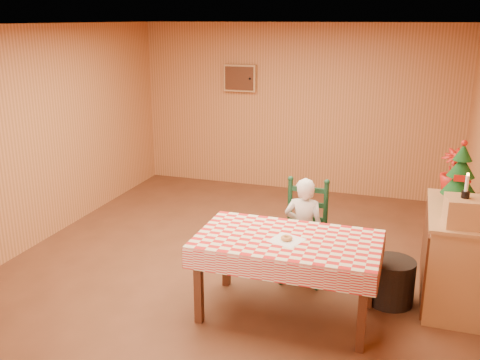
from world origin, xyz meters
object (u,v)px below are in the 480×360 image
Objects in this scene: crate at (463,212)px; christmas_tree at (461,174)px; storage_bin at (391,282)px; ladder_chair at (305,233)px; seated_child at (304,230)px; dining_table at (288,247)px; shelf_unit at (452,255)px.

christmas_tree is at bearing 90.00° from crate.
storage_bin is (-0.54, 0.14, -0.83)m from crate.
seated_child is at bearing -90.00° from ladder_chair.
ladder_chair is 1.64m from christmas_tree.
crate is 1.01m from storage_bin.
ladder_chair reaches higher than dining_table.
storage_bin is at bearing -154.47° from shelf_unit.
crate reaches higher than storage_bin.
ladder_chair reaches higher than shelf_unit.
dining_table reaches higher than storage_bin.
shelf_unit is at bearing 25.53° from storage_bin.
christmas_tree is (0.01, 0.25, 0.74)m from shelf_unit.
shelf_unit is 2.00× the size of christmas_tree.
storage_bin is at bearing -15.44° from ladder_chair.
dining_table is at bearing -90.00° from ladder_chair.
storage_bin is (-0.54, -0.51, -0.99)m from christmas_tree.
shelf_unit is 2.81× the size of storage_bin.
dining_table is 1.16m from storage_bin.
seated_child is 0.99m from storage_bin.
christmas_tree is 1.40× the size of storage_bin.
seated_child is at bearing 167.94° from storage_bin.
crate is (1.46, -0.34, 0.49)m from seated_child.
dining_table is 0.74m from seated_child.
seated_child is at bearing 90.00° from dining_table.
crate is at bearing -88.77° from shelf_unit.
seated_child is at bearing -177.57° from shelf_unit.
christmas_tree is at bearing 9.90° from ladder_chair.
crate is 0.67m from christmas_tree.
seated_child reaches higher than ladder_chair.
shelf_unit is at bearing 0.18° from ladder_chair.
ladder_chair is 3.60× the size of crate.
storage_bin is (0.91, -0.19, -0.34)m from seated_child.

